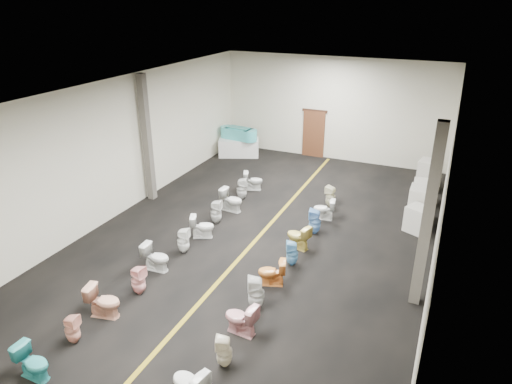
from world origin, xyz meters
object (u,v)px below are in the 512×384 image
toilet_right_10 (331,196)px  toilet_right_6 (292,253)px  toilet_right_7 (298,236)px  toilet_left_9 (242,189)px  toilet_left_1 (72,329)px  appliance_crate_c (425,192)px  appliance_crate_b (421,204)px  toilet_left_10 (253,181)px  bathtub (239,133)px  toilet_right_1 (189,384)px  toilet_left_6 (202,226)px  toilet_left_3 (138,280)px  toilet_right_2 (224,351)px  toilet_right_4 (256,293)px  appliance_crate_d (429,175)px  toilet_left_0 (33,362)px  toilet_left_8 (232,200)px  toilet_left_5 (183,241)px  toilet_left_7 (216,212)px  toilet_right_8 (315,221)px  display_table (239,147)px  toilet_right_9 (324,209)px  appliance_crate_a (418,219)px  toilet_left_4 (156,257)px  toilet_left_2 (104,301)px

toilet_right_10 → toilet_right_6: bearing=14.3°
toilet_right_7 → toilet_left_9: bearing=-112.7°
toilet_left_1 → appliance_crate_c: bearing=-39.5°
appliance_crate_b → toilet_left_10: bearing=179.6°
bathtub → toilet_right_1: size_ratio=2.43×
toilet_left_6 → toilet_left_3: bearing=156.4°
toilet_right_6 → toilet_right_1: bearing=-24.6°
appliance_crate_b → toilet_right_2: appliance_crate_b is taller
bathtub → toilet_right_10: bearing=-27.0°
toilet_right_2 → toilet_right_4: bearing=163.5°
appliance_crate_d → toilet_left_0: (-6.14, -13.09, -0.20)m
toilet_right_7 → toilet_left_8: bearing=-99.9°
toilet_right_1 → toilet_right_10: (0.10, 9.20, 0.00)m
toilet_right_2 → toilet_right_6: bearing=158.9°
toilet_left_5 → bathtub: bearing=4.6°
toilet_left_7 → toilet_right_1: 7.11m
bathtub → toilet_right_8: (5.44, -5.80, -0.66)m
display_table → toilet_left_9: toilet_left_9 is taller
appliance_crate_b → toilet_left_9: (-6.11, -0.92, -0.15)m
bathtub → toilet_left_10: bearing=-49.0°
toilet_left_7 → display_table: bearing=10.2°
toilet_left_7 → toilet_right_9: 3.56m
toilet_left_8 → toilet_right_8: 3.12m
toilet_left_9 → toilet_right_9: 3.21m
appliance_crate_c → toilet_right_9: 3.99m
appliance_crate_a → toilet_left_10: (-6.09, 0.95, -0.05)m
toilet_left_9 → toilet_left_8: bearing=169.5°
toilet_left_3 → bathtub: bearing=17.3°
appliance_crate_a → toilet_right_1: 9.07m
bathtub → toilet_left_6: (2.36, -7.43, -0.71)m
display_table → toilet_left_10: 4.08m
toilet_left_0 → toilet_right_9: (3.22, 8.91, -0.01)m
toilet_left_3 → toilet_right_2: (3.07, -1.29, -0.03)m
bathtub → toilet_left_4: 9.77m
toilet_left_0 → toilet_right_7: (3.05, 6.78, 0.01)m
toilet_right_1 → toilet_left_2: bearing=-100.4°
toilet_right_2 → toilet_right_6: size_ratio=0.98×
toilet_left_6 → toilet_right_2: (3.08, -4.44, -0.01)m
toilet_left_2 → toilet_right_10: (3.18, 7.93, -0.02)m
toilet_left_0 → toilet_left_7: bearing=0.2°
toilet_right_8 → toilet_right_9: toilet_right_8 is taller
toilet_left_6 → toilet_right_9: size_ratio=1.02×
appliance_crate_a → toilet_left_5: (-6.02, -4.09, -0.03)m
toilet_left_0 → toilet_right_1: 3.15m
appliance_crate_b → appliance_crate_c: appliance_crate_b is taller
toilet_right_7 → appliance_crate_c: bearing=164.3°
appliance_crate_d → toilet_right_7: size_ratio=1.49×
toilet_left_3 → toilet_left_8: size_ratio=0.97×
toilet_right_10 → toilet_left_10: bearing=-81.5°
toilet_right_7 → toilet_left_6: bearing=-62.1°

